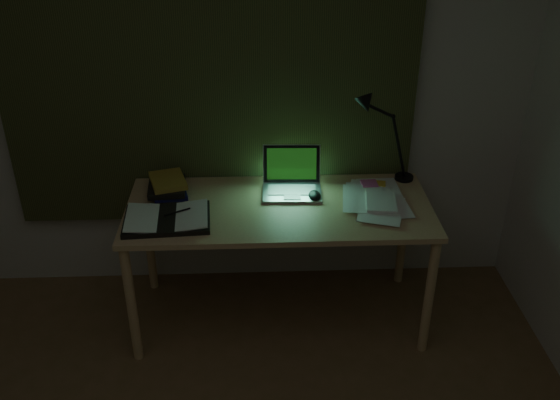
{
  "coord_description": "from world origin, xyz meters",
  "views": [
    {
      "loc": [
        0.24,
        -1.21,
        2.31
      ],
      "look_at": [
        0.35,
        1.46,
        0.82
      ],
      "focal_mm": 40.0,
      "sensor_mm": 36.0,
      "label": 1
    }
  ],
  "objects_px": {
    "book_stack": "(168,186)",
    "loose_papers": "(371,201)",
    "desk": "(279,263)",
    "desk_lamp": "(409,133)",
    "open_textbook": "(167,218)",
    "laptop": "(292,175)"
  },
  "relations": [
    {
      "from": "open_textbook",
      "to": "desk_lamp",
      "type": "height_order",
      "value": "desk_lamp"
    },
    {
      "from": "open_textbook",
      "to": "book_stack",
      "type": "xyz_separation_m",
      "value": [
        -0.03,
        0.29,
        0.03
      ]
    },
    {
      "from": "desk",
      "to": "open_textbook",
      "type": "bearing_deg",
      "value": -166.94
    },
    {
      "from": "desk_lamp",
      "to": "loose_papers",
      "type": "bearing_deg",
      "value": -136.43
    },
    {
      "from": "open_textbook",
      "to": "book_stack",
      "type": "distance_m",
      "value": 0.29
    },
    {
      "from": "open_textbook",
      "to": "loose_papers",
      "type": "distance_m",
      "value": 1.04
    },
    {
      "from": "laptop",
      "to": "loose_papers",
      "type": "bearing_deg",
      "value": -13.45
    },
    {
      "from": "laptop",
      "to": "desk_lamp",
      "type": "height_order",
      "value": "desk_lamp"
    },
    {
      "from": "desk",
      "to": "book_stack",
      "type": "relative_size",
      "value": 6.88
    },
    {
      "from": "desk",
      "to": "loose_papers",
      "type": "xyz_separation_m",
      "value": [
        0.48,
        0.01,
        0.37
      ]
    },
    {
      "from": "desk_lamp",
      "to": "book_stack",
      "type": "bearing_deg",
      "value": 179.91
    },
    {
      "from": "laptop",
      "to": "open_textbook",
      "type": "distance_m",
      "value": 0.69
    },
    {
      "from": "desk",
      "to": "loose_papers",
      "type": "distance_m",
      "value": 0.6
    },
    {
      "from": "loose_papers",
      "to": "open_textbook",
      "type": "bearing_deg",
      "value": -172.22
    },
    {
      "from": "desk",
      "to": "laptop",
      "type": "height_order",
      "value": "laptop"
    },
    {
      "from": "book_stack",
      "to": "loose_papers",
      "type": "xyz_separation_m",
      "value": [
        1.06,
        -0.15,
        -0.04
      ]
    },
    {
      "from": "desk",
      "to": "book_stack",
      "type": "bearing_deg",
      "value": 164.68
    },
    {
      "from": "laptop",
      "to": "loose_papers",
      "type": "xyz_separation_m",
      "value": [
        0.4,
        -0.11,
        -0.1
      ]
    },
    {
      "from": "desk_lamp",
      "to": "desk",
      "type": "bearing_deg",
      "value": -163.93
    },
    {
      "from": "desk",
      "to": "book_stack",
      "type": "height_order",
      "value": "book_stack"
    },
    {
      "from": "laptop",
      "to": "loose_papers",
      "type": "height_order",
      "value": "laptop"
    },
    {
      "from": "book_stack",
      "to": "desk",
      "type": "bearing_deg",
      "value": -15.32
    }
  ]
}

